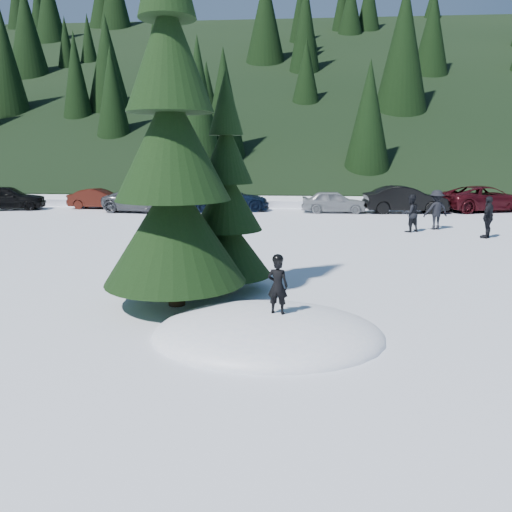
# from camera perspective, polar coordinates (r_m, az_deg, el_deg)

# --- Properties ---
(ground) EXTENTS (200.00, 200.00, 0.00)m
(ground) POSITION_cam_1_polar(r_m,az_deg,el_deg) (9.70, 1.36, -9.08)
(ground) COLOR white
(ground) RESTS_ON ground
(snow_mound) EXTENTS (4.48, 3.52, 0.96)m
(snow_mound) POSITION_cam_1_polar(r_m,az_deg,el_deg) (9.70, 1.36, -9.08)
(snow_mound) COLOR white
(snow_mound) RESTS_ON ground
(forest_hillside) EXTENTS (200.00, 60.00, 25.00)m
(forest_hillside) POSITION_cam_1_polar(r_m,az_deg,el_deg) (63.69, 4.26, 19.97)
(forest_hillside) COLOR black
(forest_hillside) RESTS_ON ground
(spruce_tall) EXTENTS (3.20, 3.20, 8.60)m
(spruce_tall) POSITION_cam_1_polar(r_m,az_deg,el_deg) (11.17, -9.57, 10.95)
(spruce_tall) COLOR black
(spruce_tall) RESTS_ON ground
(spruce_short) EXTENTS (2.20, 2.20, 5.37)m
(spruce_short) POSITION_cam_1_polar(r_m,az_deg,el_deg) (12.44, -3.33, 5.54)
(spruce_short) COLOR black
(spruce_short) RESTS_ON ground
(child_skier) EXTENTS (0.43, 0.33, 1.06)m
(child_skier) POSITION_cam_1_polar(r_m,az_deg,el_deg) (9.31, 2.49, -3.44)
(child_skier) COLOR black
(child_skier) RESTS_ON snow_mound
(adult_0) EXTENTS (1.00, 0.92, 1.64)m
(adult_0) POSITION_cam_1_polar(r_m,az_deg,el_deg) (22.88, 17.23, 4.68)
(adult_0) COLOR black
(adult_0) RESTS_ON ground
(adult_1) EXTENTS (0.94, 1.05, 1.71)m
(adult_1) POSITION_cam_1_polar(r_m,az_deg,el_deg) (22.37, 24.99, 4.04)
(adult_1) COLOR black
(adult_1) RESTS_ON ground
(adult_2) EXTENTS (1.29, 0.97, 1.78)m
(adult_2) POSITION_cam_1_polar(r_m,az_deg,el_deg) (24.00, 19.88, 4.98)
(adult_2) COLOR black
(adult_2) RESTS_ON ground
(car_0) EXTENTS (4.69, 2.82, 1.50)m
(car_0) POSITION_cam_1_polar(r_m,az_deg,el_deg) (33.86, -26.60, 6.00)
(car_0) COLOR black
(car_0) RESTS_ON ground
(car_1) EXTENTS (3.72, 1.32, 1.22)m
(car_1) POSITION_cam_1_polar(r_m,az_deg,el_deg) (32.53, -17.45, 6.27)
(car_1) COLOR #38110A
(car_1) RESTS_ON ground
(car_2) EXTENTS (5.10, 2.97, 1.33)m
(car_2) POSITION_cam_1_polar(r_m,az_deg,el_deg) (29.96, -12.57, 6.20)
(car_2) COLOR #4C4F54
(car_2) RESTS_ON ground
(car_3) EXTENTS (5.32, 2.98, 1.46)m
(car_3) POSITION_cam_1_polar(r_m,az_deg,el_deg) (29.78, -3.34, 6.55)
(car_3) COLOR black
(car_3) RESTS_ON ground
(car_4) EXTENTS (3.76, 1.61, 1.27)m
(car_4) POSITION_cam_1_polar(r_m,az_deg,el_deg) (29.30, 8.89, 6.16)
(car_4) COLOR gray
(car_4) RESTS_ON ground
(car_5) EXTENTS (4.77, 1.96, 1.54)m
(car_5) POSITION_cam_1_polar(r_m,az_deg,el_deg) (30.09, 16.66, 6.21)
(car_5) COLOR black
(car_5) RESTS_ON ground
(car_6) EXTENTS (5.84, 3.90, 1.49)m
(car_6) POSITION_cam_1_polar(r_m,az_deg,el_deg) (32.60, 24.68, 5.98)
(car_6) COLOR #390A10
(car_6) RESTS_ON ground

